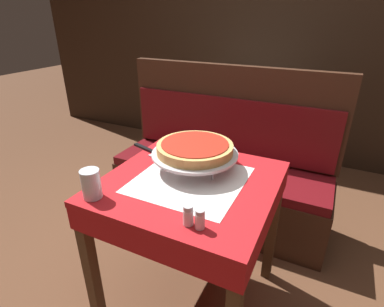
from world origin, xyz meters
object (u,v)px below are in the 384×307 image
(salt_shaker, at_px, (188,215))
(condiment_caddy, at_px, (247,90))
(dining_table_rear, at_px, (242,105))
(deep_dish_pizza, at_px, (195,148))
(pepper_shaker, at_px, (200,219))
(water_glass_near, at_px, (91,184))
(booth_bench, at_px, (220,178))
(dining_table_front, at_px, (190,198))
(pizza_server, at_px, (151,151))
(pizza_pan_stand, at_px, (195,154))

(salt_shaker, distance_m, condiment_caddy, 1.92)
(dining_table_rear, distance_m, salt_shaker, 1.89)
(deep_dish_pizza, xyz_separation_m, salt_shaker, (0.16, -0.38, -0.07))
(pepper_shaker, bearing_deg, water_glass_near, -178.22)
(salt_shaker, bearing_deg, booth_bench, 104.36)
(deep_dish_pizza, bearing_deg, pepper_shaker, -62.17)
(booth_bench, xyz_separation_m, deep_dish_pizza, (0.11, -0.65, 0.52))
(dining_table_front, xyz_separation_m, pizza_server, (-0.31, 0.17, 0.10))
(booth_bench, distance_m, water_glass_near, 1.16)
(dining_table_front, relative_size, pepper_shaker, 10.06)
(dining_table_rear, distance_m, condiment_caddy, 0.14)
(pizza_pan_stand, distance_m, pizza_server, 0.29)
(pizza_server, bearing_deg, booth_bench, 73.51)
(pizza_server, relative_size, salt_shaker, 3.35)
(condiment_caddy, bearing_deg, dining_table_front, -81.96)
(deep_dish_pizza, relative_size, salt_shaker, 4.59)
(pizza_pan_stand, xyz_separation_m, salt_shaker, (0.16, -0.38, -0.03))
(dining_table_front, height_order, booth_bench, booth_bench)
(dining_table_front, bearing_deg, water_glass_near, -134.26)
(dining_table_rear, height_order, condiment_caddy, condiment_caddy)
(pizza_pan_stand, xyz_separation_m, pepper_shaker, (0.20, -0.38, -0.03))
(water_glass_near, bearing_deg, pizza_server, 92.99)
(booth_bench, height_order, deep_dish_pizza, booth_bench)
(pizza_pan_stand, height_order, pepper_shaker, pizza_pan_stand)
(dining_table_front, relative_size, salt_shaker, 9.65)
(booth_bench, bearing_deg, salt_shaker, -75.64)
(pizza_pan_stand, bearing_deg, salt_shaker, -67.57)
(salt_shaker, bearing_deg, dining_table_rear, 101.63)
(pizza_server, relative_size, water_glass_near, 2.15)
(dining_table_front, bearing_deg, pizza_server, 151.84)
(water_glass_near, bearing_deg, pizza_pan_stand, 57.18)
(dining_table_rear, height_order, pizza_pan_stand, pizza_pan_stand)
(deep_dish_pizza, distance_m, condiment_caddy, 1.51)
(dining_table_rear, relative_size, pizza_pan_stand, 2.01)
(booth_bench, relative_size, water_glass_near, 12.69)
(deep_dish_pizza, distance_m, pepper_shaker, 0.44)
(dining_table_rear, bearing_deg, dining_table_front, -80.97)
(water_glass_near, relative_size, condiment_caddy, 0.79)
(salt_shaker, distance_m, pepper_shaker, 0.04)
(dining_table_rear, distance_m, booth_bench, 0.88)
(deep_dish_pizza, height_order, condiment_caddy, condiment_caddy)
(deep_dish_pizza, bearing_deg, booth_bench, 99.27)
(booth_bench, height_order, pizza_pan_stand, booth_bench)
(water_glass_near, relative_size, pepper_shaker, 1.63)
(pepper_shaker, bearing_deg, dining_table_rear, 102.94)
(dining_table_rear, height_order, pizza_server, pizza_server)
(pizza_pan_stand, height_order, deep_dish_pizza, deep_dish_pizza)
(pizza_pan_stand, distance_m, pepper_shaker, 0.44)
(pizza_pan_stand, distance_m, salt_shaker, 0.42)
(water_glass_near, bearing_deg, dining_table_front, 45.74)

